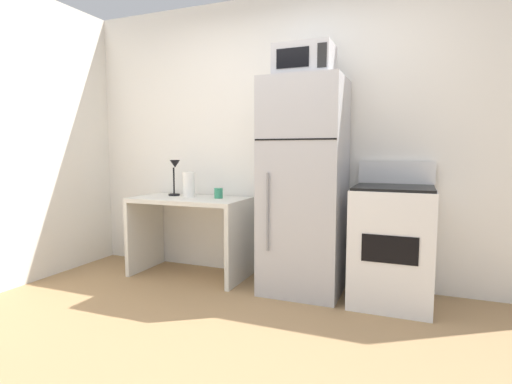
% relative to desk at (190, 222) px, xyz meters
% --- Properties ---
extents(ground_plane, '(12.00, 12.00, 0.00)m').
position_rel_desk_xyz_m(ground_plane, '(0.92, -1.35, -0.52)').
color(ground_plane, '#9E7A51').
extents(wall_back_white, '(5.00, 0.10, 2.60)m').
position_rel_desk_xyz_m(wall_back_white, '(0.92, 0.35, 0.78)').
color(wall_back_white, white).
rests_on(wall_back_white, ground).
extents(desk, '(1.09, 0.57, 0.75)m').
position_rel_desk_xyz_m(desk, '(0.00, 0.00, 0.00)').
color(desk, silver).
rests_on(desk, ground).
extents(desk_lamp, '(0.14, 0.12, 0.35)m').
position_rel_desk_xyz_m(desk_lamp, '(-0.21, 0.08, 0.47)').
color(desk_lamp, black).
rests_on(desk_lamp, desk).
extents(paper_towel_roll, '(0.11, 0.11, 0.24)m').
position_rel_desk_xyz_m(paper_towel_roll, '(-0.04, 0.05, 0.35)').
color(paper_towel_roll, white).
rests_on(paper_towel_roll, desk).
extents(coffee_mug, '(0.08, 0.08, 0.09)m').
position_rel_desk_xyz_m(coffee_mug, '(0.28, 0.06, 0.28)').
color(coffee_mug, '#338C66').
rests_on(coffee_mug, desk).
extents(refrigerator, '(0.66, 0.61, 1.77)m').
position_rel_desk_xyz_m(refrigerator, '(1.11, -0.01, 0.37)').
color(refrigerator, '#B7B7BC').
rests_on(refrigerator, ground).
extents(microwave, '(0.46, 0.35, 0.26)m').
position_rel_desk_xyz_m(microwave, '(1.11, -0.03, 1.39)').
color(microwave, '#B7B7BC').
rests_on(microwave, refrigerator).
extents(oven_range, '(0.60, 0.61, 1.10)m').
position_rel_desk_xyz_m(oven_range, '(1.83, -0.01, -0.05)').
color(oven_range, white).
rests_on(oven_range, ground).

